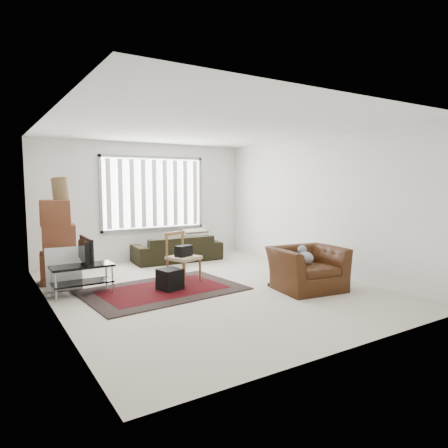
{
  "coord_description": "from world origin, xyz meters",
  "views": [
    {
      "loc": [
        -3.37,
        -5.81,
        1.81
      ],
      "look_at": [
        0.47,
        0.3,
        1.05
      ],
      "focal_mm": 32.0,
      "sensor_mm": 36.0,
      "label": 1
    }
  ],
  "objects_px": {
    "tv_stand": "(82,273)",
    "moving_boxes": "(58,245)",
    "armchair": "(307,265)",
    "sofa": "(177,244)",
    "side_chair": "(183,255)"
  },
  "relations": [
    {
      "from": "tv_stand",
      "to": "moving_boxes",
      "type": "bearing_deg",
      "value": 100.27
    },
    {
      "from": "moving_boxes",
      "to": "armchair",
      "type": "relative_size",
      "value": 1.21
    },
    {
      "from": "sofa",
      "to": "moving_boxes",
      "type": "bearing_deg",
      "value": 17.86
    },
    {
      "from": "sofa",
      "to": "armchair",
      "type": "bearing_deg",
      "value": 106.67
    },
    {
      "from": "side_chair",
      "to": "armchair",
      "type": "height_order",
      "value": "side_chair"
    },
    {
      "from": "tv_stand",
      "to": "armchair",
      "type": "relative_size",
      "value": 0.78
    },
    {
      "from": "moving_boxes",
      "to": "side_chair",
      "type": "bearing_deg",
      "value": -32.19
    },
    {
      "from": "sofa",
      "to": "armchair",
      "type": "xyz_separation_m",
      "value": [
        0.79,
        -3.41,
        0.03
      ]
    },
    {
      "from": "moving_boxes",
      "to": "side_chair",
      "type": "height_order",
      "value": "moving_boxes"
    },
    {
      "from": "sofa",
      "to": "armchair",
      "type": "relative_size",
      "value": 1.62
    },
    {
      "from": "sofa",
      "to": "side_chair",
      "type": "height_order",
      "value": "side_chair"
    },
    {
      "from": "tv_stand",
      "to": "sofa",
      "type": "distance_m",
      "value": 3.02
    },
    {
      "from": "moving_boxes",
      "to": "side_chair",
      "type": "distance_m",
      "value": 2.26
    },
    {
      "from": "moving_boxes",
      "to": "side_chair",
      "type": "relative_size",
      "value": 1.64
    },
    {
      "from": "sofa",
      "to": "side_chair",
      "type": "relative_size",
      "value": 2.2
    }
  ]
}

